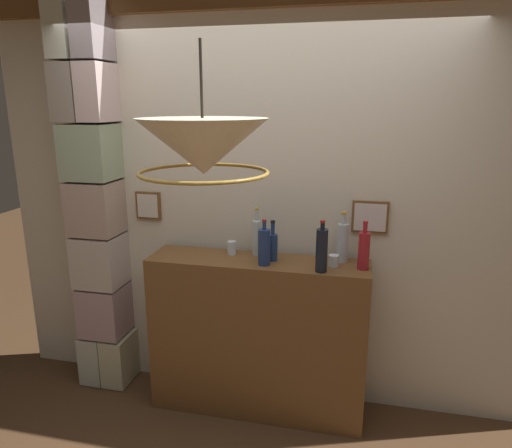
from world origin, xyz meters
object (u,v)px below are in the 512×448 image
Objects in this scene: liquor_bottle_tequila at (273,246)px; glass_tumbler_rocks at (334,261)px; liquor_bottle_whiskey at (343,241)px; liquor_bottle_gin at (264,247)px; pendant_lamp at (203,148)px; liquor_bottle_vodka at (364,250)px; liquor_bottle_vermouth at (322,250)px; glass_tumbler_highball at (232,248)px; liquor_bottle_rye at (257,237)px.

liquor_bottle_tequila reaches higher than glass_tumbler_rocks.
liquor_bottle_whiskey reaches higher than liquor_bottle_tequila.
liquor_bottle_gin is 0.90× the size of liquor_bottle_whiskey.
liquor_bottle_tequila is 1.14m from pendant_lamp.
glass_tumbler_rocks is 1.26m from pendant_lamp.
liquor_bottle_gin is 0.97× the size of liquor_bottle_vodka.
liquor_bottle_whiskey is at bearing 141.24° from liquor_bottle_vodka.
liquor_bottle_vermouth reaches higher than glass_tumbler_rocks.
liquor_bottle_vermouth is at bearing -22.72° from liquor_bottle_tequila.
liquor_bottle_whiskey is at bearing 19.54° from liquor_bottle_gin.
liquor_bottle_gin is at bearing -160.46° from liquor_bottle_whiskey.
liquor_bottle_tequila is 3.65× the size of glass_tumbler_rocks.
liquor_bottle_gin is at bearing 83.52° from pendant_lamp.
liquor_bottle_vermouth is at bearing -17.80° from glass_tumbler_highball.
liquor_bottle_gin is 3.25× the size of glass_tumbler_highball.
liquor_bottle_vermouth is at bearing -118.46° from liquor_bottle_whiskey.
liquor_bottle_vermouth reaches higher than glass_tumbler_highball.
liquor_bottle_whiskey is 0.72m from glass_tumbler_highball.
glass_tumbler_rocks is at bearing 177.47° from liquor_bottle_vodka.
liquor_bottle_vodka is at bearing -6.24° from glass_tumbler_highball.
liquor_bottle_vodka is at bearing 5.77° from liquor_bottle_gin.
liquor_bottle_gin is 0.60m from liquor_bottle_vodka.
pendant_lamp is (-0.56, -0.97, 0.65)m from liquor_bottle_whiskey.
liquor_bottle_rye reaches higher than liquor_bottle_gin.
liquor_bottle_vodka is at bearing -10.26° from liquor_bottle_rye.
pendant_lamp is at bearing -96.48° from liquor_bottle_gin.
liquor_bottle_vermouth is 0.50m from liquor_bottle_rye.
liquor_bottle_gin is at bearing -174.23° from liquor_bottle_vodka.
glass_tumbler_highball is (-0.16, -0.03, -0.08)m from liquor_bottle_rye.
liquor_bottle_vodka is at bearing 51.65° from pendant_lamp.
liquor_bottle_gin is 0.52× the size of pendant_lamp.
liquor_bottle_tequila is at bearing 176.40° from glass_tumbler_rocks.
liquor_bottle_rye reaches higher than glass_tumbler_highball.
liquor_bottle_gin reaches higher than glass_tumbler_highball.
liquor_bottle_vermouth is at bearing -157.32° from liquor_bottle_vodka.
liquor_bottle_tequila is 0.35m from liquor_bottle_vermouth.
liquor_bottle_vermouth is at bearing -121.28° from glass_tumbler_rocks.
liquor_bottle_vodka reaches higher than liquor_bottle_gin.
liquor_bottle_gin is 4.03× the size of glass_tumbler_rocks.
liquor_bottle_gin is at bearing -64.15° from liquor_bottle_rye.
pendant_lamp is (-0.13, -0.90, 0.69)m from liquor_bottle_tequila.
liquor_bottle_tequila reaches higher than glass_tumbler_highball.
liquor_bottle_rye is 0.18m from glass_tumbler_highball.
pendant_lamp is (-0.69, -0.87, 0.67)m from liquor_bottle_vodka.
glass_tumbler_rocks is at bearing 58.72° from liquor_bottle_vermouth.
liquor_bottle_vermouth is at bearing -26.98° from liquor_bottle_rye.
liquor_bottle_rye is 0.57× the size of pendant_lamp.
glass_tumbler_rocks is at bearing -3.60° from liquor_bottle_tequila.
glass_tumbler_highball is at bearing 162.20° from liquor_bottle_vermouth.
glass_tumbler_highball is at bearing -168.84° from liquor_bottle_rye.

